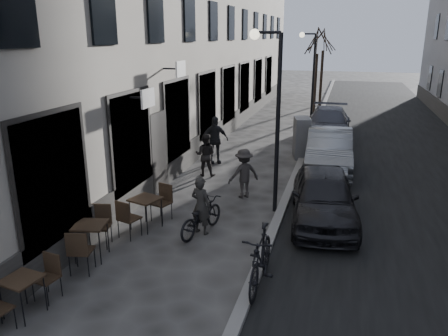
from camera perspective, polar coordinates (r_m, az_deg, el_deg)
The scene contains 19 objects.
road at distance 22.46m, azimuth 20.59°, elevation 3.19°, with size 7.30×60.00×0.00m, color black.
kerb at distance 22.41m, azimuth 11.28°, elevation 4.07°, with size 0.25×60.00×0.12m, color gray.
streetlamp_near at distance 12.10m, azimuth 6.32°, elevation 8.46°, with size 0.90×0.28×5.09m.
streetlamp_far at distance 23.96m, azimuth 11.22°, elevation 12.40°, with size 0.90×0.28×5.09m.
tree_near at distance 26.88m, azimuth 12.13°, elevation 16.02°, with size 2.40×2.40×5.70m.
tree_far at distance 32.87m, azimuth 12.90°, elevation 16.08°, with size 2.40×2.40×5.70m.
bistro_set_a at distance 8.99m, azimuth -24.78°, elevation -14.57°, with size 0.70×1.56×0.90m.
bistro_set_b at distance 10.50m, azimuth -16.96°, elevation -8.68°, with size 0.83×1.76×1.00m.
bistro_set_c at distance 11.73m, azimuth -10.17°, elevation -5.42°, with size 0.94×1.76×1.00m.
utility_cabinet at distance 18.50m, azimuth 10.11°, elevation 3.92°, with size 0.62×1.12×1.68m, color #5F5F61.
bicycle at distance 11.30m, azimuth -3.02°, elevation -6.31°, with size 0.62×1.77×0.93m, color black.
cyclist_rider at distance 11.19m, azimuth -3.04°, elevation -4.92°, with size 0.56×0.36×1.52m, color #282623.
pedestrian_near at distance 15.82m, azimuth -2.44°, elevation 1.74°, with size 0.76×0.59×1.56m, color black.
pedestrian_mid at distance 13.66m, azimuth 2.60°, elevation -0.71°, with size 1.01×0.58×1.57m, color #2E2A28.
pedestrian_far at distance 17.37m, azimuth -1.24°, elevation 3.69°, with size 1.11×0.46×1.89m, color black.
car_near at distance 12.21m, azimuth 12.90°, elevation -3.63°, with size 1.71×4.24×1.45m, color black.
car_mid at distance 16.94m, azimuth 13.56°, elevation 2.26°, with size 1.63×4.67×1.54m, color gray.
car_far at distance 22.25m, azimuth 13.45°, elevation 5.66°, with size 2.10×5.18×1.50m, color #3E3F4A.
moped at distance 9.04m, azimuth 4.81°, elevation -11.61°, with size 0.58×2.04×1.23m, color black.
Camera 1 is at (1.77, -5.82, 4.92)m, focal length 35.00 mm.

